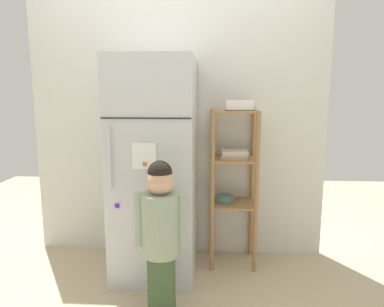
{
  "coord_description": "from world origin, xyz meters",
  "views": [
    {
      "loc": [
        0.3,
        -2.59,
        1.39
      ],
      "look_at": [
        0.14,
        0.02,
        0.94
      ],
      "focal_mm": 33.16,
      "sensor_mm": 36.0,
      "label": 1
    }
  ],
  "objects_px": {
    "fruit_bin": "(240,106)",
    "child_standing": "(161,224)",
    "refrigerator": "(155,168)",
    "pantry_shelf_unit": "(233,173)"
  },
  "relations": [
    {
      "from": "child_standing",
      "to": "pantry_shelf_unit",
      "type": "distance_m",
      "value": 0.89
    },
    {
      "from": "pantry_shelf_unit",
      "to": "fruit_bin",
      "type": "height_order",
      "value": "fruit_bin"
    },
    {
      "from": "child_standing",
      "to": "pantry_shelf_unit",
      "type": "bearing_deg",
      "value": 57.35
    },
    {
      "from": "fruit_bin",
      "to": "child_standing",
      "type": "bearing_deg",
      "value": -125.86
    },
    {
      "from": "pantry_shelf_unit",
      "to": "fruit_bin",
      "type": "bearing_deg",
      "value": -25.22
    },
    {
      "from": "pantry_shelf_unit",
      "to": "child_standing",
      "type": "bearing_deg",
      "value": -122.65
    },
    {
      "from": "refrigerator",
      "to": "child_standing",
      "type": "distance_m",
      "value": 0.63
    },
    {
      "from": "refrigerator",
      "to": "fruit_bin",
      "type": "distance_m",
      "value": 0.81
    },
    {
      "from": "child_standing",
      "to": "fruit_bin",
      "type": "xyz_separation_m",
      "value": [
        0.52,
        0.72,
        0.69
      ]
    },
    {
      "from": "child_standing",
      "to": "fruit_bin",
      "type": "height_order",
      "value": "fruit_bin"
    }
  ]
}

